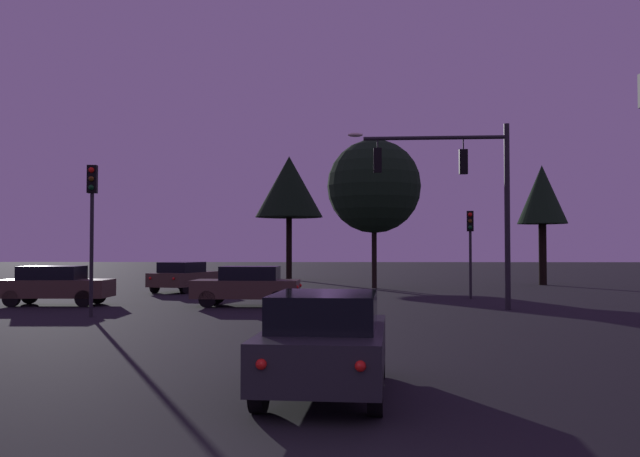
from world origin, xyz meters
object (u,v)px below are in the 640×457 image
Objects in this scene: car_far_lane at (183,276)px; tree_behind_sign at (542,196)px; traffic_signal_mast_arm at (461,182)px; car_nearside_lane at (326,341)px; car_crossing_right at (55,285)px; tree_center_horizon at (289,187)px; traffic_light_corner_right at (470,236)px; car_crossing_left at (247,285)px; tree_left_far at (374,186)px; traffic_light_corner_left at (92,210)px.

tree_behind_sign is at bearing 19.45° from car_far_lane.
car_nearside_lane is at bearing -108.16° from traffic_signal_mast_arm.
tree_center_horizon is (7.53, 22.27, 5.83)m from car_crossing_right.
traffic_light_corner_right is 14.47m from car_far_lane.
traffic_light_corner_right is 20.64m from car_nearside_lane.
car_crossing_left is at bearing 172.00° from traffic_signal_mast_arm.
car_far_lane is 22.05m from tree_behind_sign.
tree_behind_sign is (23.44, 15.41, 4.63)m from car_crossing_right.
traffic_signal_mast_arm reaches higher than car_crossing_right.
tree_left_far is (2.31, 27.50, 4.89)m from car_nearside_lane.
tree_behind_sign reaches higher than traffic_light_corner_right.
tree_behind_sign is (20.33, 7.18, 4.63)m from car_far_lane.
car_crossing_left is 0.47× the size of tree_center_horizon.
traffic_light_corner_left is at bearing 124.28° from car_nearside_lane.
car_nearside_lane is 15.86m from car_crossing_left.
traffic_signal_mast_arm is at bearing -4.82° from car_crossing_right.
traffic_light_corner_left is 6.71m from car_crossing_left.
tree_left_far is at bearing 19.78° from car_far_lane.
tree_left_far reaches higher than car_crossing_left.
traffic_light_corner_left reaches higher than car_crossing_right.
tree_behind_sign is at bearing 44.23° from traffic_light_corner_left.
car_crossing_right is (-15.43, 1.30, -3.83)m from traffic_signal_mast_arm.
traffic_light_corner_left is 0.67× the size of tree_behind_sign.
tree_center_horizon is (-7.90, 23.57, 2.00)m from traffic_signal_mast_arm.
traffic_signal_mast_arm is at bearing -8.00° from car_crossing_left.
tree_center_horizon is at bearing 94.78° from car_nearside_lane.
traffic_signal_mast_arm is 0.81× the size of tree_left_far.
car_nearside_lane is at bearing -78.28° from car_crossing_left.
tree_center_horizon reaches higher than traffic_light_corner_left.
tree_center_horizon is at bearing 156.68° from tree_behind_sign.
car_nearside_lane is at bearing -107.21° from traffic_light_corner_right.
car_far_lane is at bearing 162.49° from traffic_light_corner_right.
car_nearside_lane and car_far_lane have the same top height.
traffic_signal_mast_arm is 18.55m from tree_behind_sign.
traffic_signal_mast_arm reaches higher than car_nearside_lane.
traffic_signal_mast_arm is 1.38× the size of traffic_light_corner_left.
car_crossing_right is at bearing 178.58° from car_crossing_left.
traffic_light_corner_left is 1.26× the size of traffic_light_corner_right.
tree_center_horizon is at bearing 89.88° from car_crossing_left.
tree_center_horizon reaches higher than traffic_signal_mast_arm.
traffic_signal_mast_arm reaches higher than car_crossing_left.
car_nearside_lane is at bearing -55.72° from traffic_light_corner_left.
traffic_light_corner_left reaches higher than traffic_light_corner_right.
traffic_light_corner_left is 1.13× the size of car_far_lane.
car_crossing_right is 18.23m from tree_left_far.
traffic_signal_mast_arm is at bearing 71.84° from car_nearside_lane.
traffic_signal_mast_arm is 15.64m from car_nearside_lane.
traffic_signal_mast_arm reaches higher than car_far_lane.
car_far_lane is 11.60m from tree_left_far.
tree_center_horizon reaches higher than tree_left_far.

